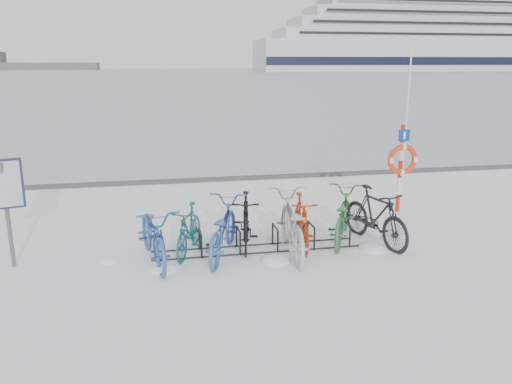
{
  "coord_description": "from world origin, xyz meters",
  "views": [
    {
      "loc": [
        -1.75,
        -8.85,
        3.5
      ],
      "look_at": [
        0.1,
        0.6,
        0.99
      ],
      "focal_mm": 35.0,
      "sensor_mm": 36.0,
      "label": 1
    }
  ],
  "objects_px": {
    "cruise_ferry": "(426,39)",
    "info_board": "(4,191)",
    "lifebuoy_station": "(402,160)",
    "bike_rack": "(257,241)"
  },
  "relations": [
    {
      "from": "cruise_ferry",
      "to": "lifebuoy_station",
      "type": "bearing_deg",
      "value": -119.19
    },
    {
      "from": "info_board",
      "to": "cruise_ferry",
      "type": "xyz_separation_m",
      "value": [
        112.82,
        188.99,
        11.35
      ]
    },
    {
      "from": "info_board",
      "to": "cruise_ferry",
      "type": "height_order",
      "value": "cruise_ferry"
    },
    {
      "from": "info_board",
      "to": "lifebuoy_station",
      "type": "relative_size",
      "value": 0.5
    },
    {
      "from": "lifebuoy_station",
      "to": "cruise_ferry",
      "type": "bearing_deg",
      "value": 60.81
    },
    {
      "from": "info_board",
      "to": "cruise_ferry",
      "type": "relative_size",
      "value": 0.01
    },
    {
      "from": "lifebuoy_station",
      "to": "bike_rack",
      "type": "bearing_deg",
      "value": -154.92
    },
    {
      "from": "cruise_ferry",
      "to": "info_board",
      "type": "bearing_deg",
      "value": -120.84
    },
    {
      "from": "bike_rack",
      "to": "lifebuoy_station",
      "type": "xyz_separation_m",
      "value": [
        3.84,
        1.8,
        1.1
      ]
    },
    {
      "from": "bike_rack",
      "to": "cruise_ferry",
      "type": "bearing_deg",
      "value": 60.16
    }
  ]
}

